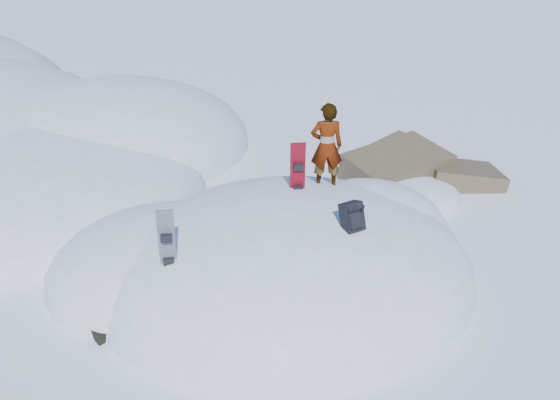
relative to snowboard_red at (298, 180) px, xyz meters
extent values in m
plane|color=white|center=(-0.34, -0.69, -1.62)|extent=(120.00, 120.00, 0.00)
ellipsoid|color=white|center=(-0.34, -0.69, -1.62)|extent=(7.00, 6.00, 3.00)
ellipsoid|color=white|center=(-2.54, -0.09, -1.62)|extent=(4.40, 4.00, 2.20)
ellipsoid|color=white|center=(1.46, 0.11, -1.62)|extent=(3.60, 3.20, 2.50)
ellipsoid|color=white|center=(-6.34, 4.31, -1.62)|extent=(10.00, 9.00, 2.80)
ellipsoid|color=white|center=(-3.84, 6.81, -1.62)|extent=(8.00, 8.00, 3.60)
ellipsoid|color=white|center=(-5.84, 3.31, -1.62)|extent=(6.00, 5.00, 1.80)
cube|color=brown|center=(3.26, 2.71, -1.52)|extent=(2.82, 2.41, 1.62)
cube|color=brown|center=(4.86, 2.31, -1.72)|extent=(2.16, 1.80, 1.33)
cube|color=brown|center=(3.86, 3.91, -1.62)|extent=(2.08, 2.01, 1.10)
ellipsoid|color=white|center=(2.86, 1.71, -1.62)|extent=(3.20, 2.40, 1.00)
cube|color=red|center=(0.00, 0.02, -0.02)|extent=(0.29, 0.14, 1.51)
cube|color=black|center=(0.00, -0.05, 0.28)|extent=(0.19, 0.13, 0.13)
cube|color=black|center=(0.00, -0.05, -0.17)|extent=(0.19, 0.13, 0.13)
cube|color=black|center=(-2.46, -1.43, -0.34)|extent=(0.29, 0.20, 1.42)
cube|color=black|center=(-2.46, -1.48, -0.06)|extent=(0.18, 0.13, 0.12)
cube|color=black|center=(-2.46, -1.48, -0.49)|extent=(0.18, 0.13, 0.12)
cube|color=black|center=(0.54, -1.50, -0.03)|extent=(0.43, 0.45, 0.53)
cube|color=black|center=(0.54, -1.65, -0.01)|extent=(0.28, 0.24, 0.29)
cylinder|color=black|center=(0.43, -1.63, 0.09)|extent=(0.04, 0.19, 0.35)
cylinder|color=black|center=(0.65, -1.63, 0.09)|extent=(0.04, 0.19, 0.35)
cube|color=black|center=(-3.49, -1.59, -1.53)|extent=(0.72, 0.65, 0.16)
cube|color=black|center=(-3.22, -1.41, -1.46)|extent=(0.34, 0.26, 0.11)
imported|color=slate|center=(0.62, 0.26, 0.50)|extent=(0.67, 0.49, 1.69)
camera|label=1|loc=(-2.32, -8.85, 4.31)|focal=35.00mm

